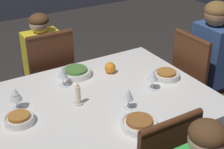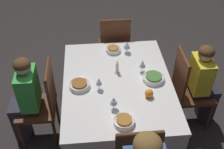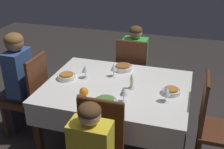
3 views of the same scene
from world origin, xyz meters
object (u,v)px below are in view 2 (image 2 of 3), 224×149
(bowl_north, at_px, (154,78))
(wine_glass_north, at_px, (142,64))
(chair_south, at_px, (42,102))
(bowl_south, at_px, (79,85))
(candle_centerpiece, at_px, (117,68))
(chair_west, at_px, (114,45))
(bowl_east, at_px, (124,121))
(bowl_west, at_px, (113,49))
(person_child_yellow, at_px, (204,83))
(dining_table, at_px, (117,88))
(chair_north, at_px, (188,87))
(orange_fruit, at_px, (149,93))
(wine_glass_east, at_px, (114,101))
(wine_glass_south, at_px, (99,82))
(wine_glass_west, at_px, (127,45))
(person_child_green, at_px, (25,98))

(bowl_north, height_order, wine_glass_north, wine_glass_north)
(chair_south, height_order, bowl_south, chair_south)
(bowl_north, bearing_deg, candle_centerpiece, -113.86)
(chair_west, distance_m, bowl_east, 1.51)
(bowl_west, bearing_deg, wine_glass_north, 34.39)
(person_child_yellow, distance_m, wine_glass_north, 0.73)
(wine_glass_north, bearing_deg, bowl_south, -74.74)
(dining_table, bearing_deg, chair_north, 94.72)
(candle_centerpiece, height_order, orange_fruit, candle_centerpiece)
(person_child_yellow, distance_m, orange_fruit, 0.77)
(chair_south, bearing_deg, candle_centerpiece, 101.68)
(chair_north, distance_m, person_child_yellow, 0.18)
(chair_west, xyz_separation_m, wine_glass_east, (1.31, -0.14, 0.30))
(wine_glass_east, height_order, wine_glass_south, wine_glass_south)
(chair_west, bearing_deg, bowl_north, 107.93)
(wine_glass_south, xyz_separation_m, wine_glass_west, (-0.59, 0.35, -0.00))
(bowl_south, xyz_separation_m, wine_glass_south, (0.05, 0.19, 0.07))
(chair_south, xyz_separation_m, bowl_north, (-0.01, 1.16, 0.23))
(chair_west, height_order, bowl_west, chair_west)
(chair_north, relative_size, bowl_west, 5.62)
(chair_south, height_order, person_child_yellow, person_child_yellow)
(bowl_south, bearing_deg, chair_north, 94.96)
(dining_table, xyz_separation_m, bowl_north, (0.00, 0.37, 0.11))
(person_child_yellow, relative_size, candle_centerpiece, 6.95)
(chair_north, xyz_separation_m, wine_glass_west, (-0.44, -0.63, 0.30))
(chair_west, xyz_separation_m, bowl_north, (0.95, 0.31, 0.23))
(wine_glass_west, bearing_deg, bowl_west, -102.89)
(wine_glass_north, relative_size, wine_glass_west, 1.01)
(chair_west, relative_size, wine_glass_south, 6.71)
(wine_glass_east, xyz_separation_m, wine_glass_west, (-0.86, 0.23, -0.00))
(person_child_green, distance_m, person_child_yellow, 1.91)
(wine_glass_north, height_order, bowl_west, wine_glass_north)
(person_child_yellow, height_order, bowl_east, person_child_yellow)
(wine_glass_south, relative_size, orange_fruit, 1.75)
(chair_west, bearing_deg, bowl_west, 82.26)
(person_child_yellow, xyz_separation_m, bowl_north, (0.07, -0.59, 0.17))
(person_child_green, relative_size, orange_fruit, 13.12)
(chair_north, relative_size, bowl_north, 4.29)
(dining_table, relative_size, bowl_north, 6.30)
(person_child_yellow, bearing_deg, chair_north, 90.00)
(wine_glass_south, bearing_deg, chair_west, 166.23)
(bowl_east, bearing_deg, bowl_west, 179.79)
(bowl_north, bearing_deg, person_child_green, -89.70)
(chair_south, height_order, candle_centerpiece, chair_south)
(chair_west, bearing_deg, wine_glass_south, 76.23)
(bowl_east, xyz_separation_m, wine_glass_north, (-0.68, 0.27, 0.08))
(dining_table, relative_size, bowl_east, 7.52)
(wine_glass_west, bearing_deg, person_child_green, -65.30)
(chair_west, distance_m, orange_fruit, 1.23)
(dining_table, distance_m, wine_glass_east, 0.41)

